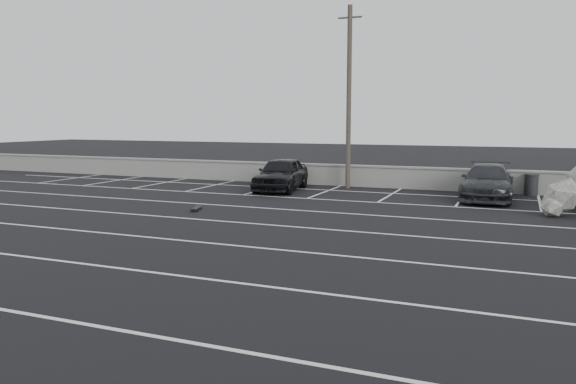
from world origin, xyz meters
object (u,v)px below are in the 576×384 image
at_px(utility_pole, 349,97).
at_px(trash_bin, 531,185).
at_px(skateboard, 196,208).
at_px(car_left, 281,174).
at_px(car_right, 487,182).

bearing_deg(utility_pole, trash_bin, 2.81).
xyz_separation_m(utility_pole, skateboard, (-3.21, -8.60, -4.27)).
distance_m(trash_bin, skateboard, 14.51).
relative_size(car_left, trash_bin, 4.83).
bearing_deg(utility_pole, skateboard, -110.45).
relative_size(car_right, skateboard, 5.74).
distance_m(utility_pole, trash_bin, 9.04).
bearing_deg(skateboard, trash_bin, 22.03).
height_order(utility_pole, skateboard, utility_pole).
bearing_deg(car_left, skateboard, -102.09).
relative_size(trash_bin, skateboard, 1.08).
height_order(car_right, utility_pole, utility_pole).
height_order(car_left, utility_pole, utility_pole).
bearing_deg(skateboard, car_left, 68.67).
relative_size(utility_pole, skateboard, 9.92).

